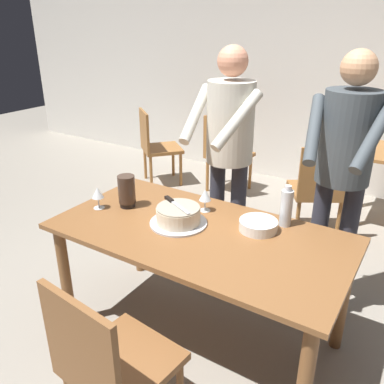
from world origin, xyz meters
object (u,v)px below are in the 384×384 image
at_px(cake_knife, 172,202).
at_px(water_bottle, 286,207).
at_px(background_chair_2, 156,144).
at_px(main_dining_table, 199,247).
at_px(wine_glass_near, 98,193).
at_px(person_cutting_cake, 229,144).
at_px(cake_on_platter, 178,216).
at_px(person_standing_beside, 344,162).
at_px(wine_glass_far, 205,196).
at_px(background_chair_3, 319,188).
at_px(plate_stack, 258,225).
at_px(hurricane_lamp, 127,191).
at_px(chair_near_side, 109,362).
at_px(background_chair_1, 226,152).

height_order(cake_knife, water_bottle, water_bottle).
height_order(cake_knife, background_chair_2, background_chair_2).
bearing_deg(water_bottle, background_chair_2, 143.47).
distance_m(main_dining_table, water_bottle, 0.55).
relative_size(wine_glass_near, person_cutting_cake, 0.08).
xyz_separation_m(person_cutting_cake, background_chair_2, (-1.64, 1.30, -0.58)).
relative_size(cake_on_platter, cake_knife, 1.35).
bearing_deg(person_standing_beside, person_cutting_cake, -177.73).
height_order(wine_glass_far, background_chair_3, background_chair_3).
height_order(cake_knife, plate_stack, cake_knife).
xyz_separation_m(cake_knife, person_cutting_cake, (0.05, 0.61, 0.21)).
xyz_separation_m(wine_glass_far, background_chair_2, (-1.69, 1.70, -0.36)).
height_order(wine_glass_near, person_standing_beside, person_standing_beside).
height_order(cake_on_platter, hurricane_lamp, hurricane_lamp).
distance_m(background_chair_2, background_chair_3, 2.06).
bearing_deg(cake_knife, main_dining_table, -10.52).
distance_m(main_dining_table, cake_knife, 0.31).
bearing_deg(chair_near_side, wine_glass_far, 97.86).
height_order(wine_glass_far, background_chair_2, background_chair_2).
distance_m(cake_on_platter, water_bottle, 0.63).
bearing_deg(background_chair_2, chair_near_side, -56.38).
xyz_separation_m(cake_knife, chair_near_side, (0.25, -0.85, -0.37)).
bearing_deg(water_bottle, cake_knife, -154.32).
height_order(plate_stack, wine_glass_far, wine_glass_far).
relative_size(water_bottle, person_standing_beside, 0.15).
distance_m(hurricane_lamp, background_chair_2, 2.31).
bearing_deg(background_chair_3, cake_knife, -105.92).
bearing_deg(hurricane_lamp, wine_glass_near, -138.83).
xyz_separation_m(plate_stack, background_chair_1, (-1.22, 1.95, -0.29)).
distance_m(main_dining_table, person_standing_beside, 1.00).
distance_m(person_cutting_cake, background_chair_1, 1.78).
bearing_deg(background_chair_2, wine_glass_near, -61.65).
relative_size(background_chair_1, background_chair_3, 1.00).
bearing_deg(person_standing_beside, cake_knife, -141.68).
distance_m(main_dining_table, background_chair_3, 1.66).
distance_m(wine_glass_far, water_bottle, 0.50).
xyz_separation_m(wine_glass_far, background_chair_3, (0.35, 1.40, -0.36)).
height_order(wine_glass_far, water_bottle, water_bottle).
bearing_deg(hurricane_lamp, cake_on_platter, -3.41).
bearing_deg(background_chair_3, chair_near_side, -94.74).
xyz_separation_m(hurricane_lamp, chair_near_side, (0.60, -0.85, -0.37)).
bearing_deg(person_standing_beside, background_chair_3, 110.18).
xyz_separation_m(background_chair_1, background_chair_2, (-0.85, -0.20, 0.00)).
height_order(background_chair_2, background_chair_3, same).
bearing_deg(person_cutting_cake, background_chair_3, 67.84).
bearing_deg(plate_stack, cake_on_platter, -157.01).
distance_m(plate_stack, background_chair_3, 1.48).
height_order(main_dining_table, wine_glass_far, wine_glass_far).
bearing_deg(person_standing_beside, hurricane_lamp, -150.81).
xyz_separation_m(main_dining_table, water_bottle, (0.39, 0.33, 0.22)).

